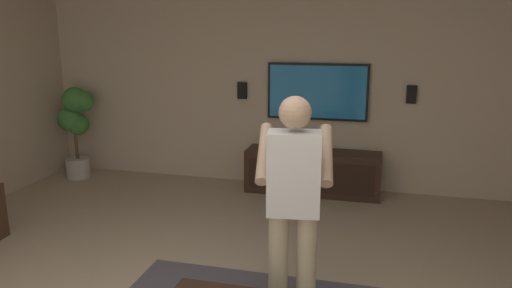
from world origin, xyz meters
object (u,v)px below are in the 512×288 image
at_px(tv, 317,92).
at_px(person_standing, 294,197).
at_px(media_console, 313,172).
at_px(wall_speaker_left, 411,94).
at_px(vase_round, 286,142).
at_px(wall_speaker_right, 242,90).
at_px(potted_plant_tall, 76,122).

relative_size(tv, person_standing, 0.78).
distance_m(media_console, wall_speaker_left, 1.55).
relative_size(person_standing, vase_round, 7.45).
distance_m(media_console, vase_round, 0.52).
bearing_deg(wall_speaker_right, vase_round, -113.42).
xyz_separation_m(media_console, wall_speaker_left, (0.25, -1.15, 1.00)).
distance_m(wall_speaker_left, wall_speaker_right, 2.15).
distance_m(tv, vase_round, 0.76).
bearing_deg(wall_speaker_left, tv, 90.66).
bearing_deg(person_standing, vase_round, 3.72).
xyz_separation_m(wall_speaker_left, wall_speaker_right, (0.00, 2.15, -0.02)).
bearing_deg(potted_plant_tall, wall_speaker_left, -85.35).
xyz_separation_m(tv, person_standing, (-3.06, -0.25, -0.34)).
bearing_deg(potted_plant_tall, person_standing, -127.23).
bearing_deg(wall_speaker_left, potted_plant_tall, 94.65).
xyz_separation_m(tv, potted_plant_tall, (-0.35, 3.31, -0.48)).
relative_size(potted_plant_tall, wall_speaker_left, 5.79).
height_order(media_console, potted_plant_tall, potted_plant_tall).
height_order(potted_plant_tall, wall_speaker_left, wall_speaker_left).
bearing_deg(potted_plant_tall, vase_round, -88.49).
height_order(media_console, person_standing, person_standing).
relative_size(person_standing, potted_plant_tall, 1.29).
height_order(vase_round, wall_speaker_left, wall_speaker_left).
bearing_deg(wall_speaker_left, media_console, 102.45).
bearing_deg(vase_round, media_console, -84.84).
bearing_deg(wall_speaker_left, person_standing, 163.73).
relative_size(media_console, tv, 1.32).
distance_m(person_standing, wall_speaker_right, 3.34).
bearing_deg(wall_speaker_right, person_standing, -157.81).
xyz_separation_m(media_console, wall_speaker_right, (0.25, 1.00, 0.98)).
bearing_deg(wall_speaker_left, vase_round, 100.80).
height_order(media_console, vase_round, vase_round).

